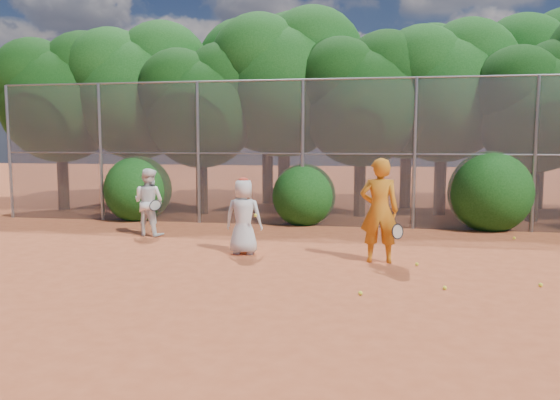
# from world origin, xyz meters

# --- Properties ---
(ground) EXTENTS (80.00, 80.00, 0.00)m
(ground) POSITION_xyz_m (0.00, 0.00, 0.00)
(ground) COLOR #A74725
(ground) RESTS_ON ground
(fence_back) EXTENTS (20.05, 0.09, 4.03)m
(fence_back) POSITION_xyz_m (-0.12, 6.00, 2.05)
(fence_back) COLOR gray
(fence_back) RESTS_ON ground
(tree_0) EXTENTS (4.38, 3.81, 6.00)m
(tree_0) POSITION_xyz_m (-9.44, 8.04, 3.93)
(tree_0) COLOR black
(tree_0) RESTS_ON ground
(tree_1) EXTENTS (4.64, 4.03, 6.35)m
(tree_1) POSITION_xyz_m (-6.94, 8.54, 4.16)
(tree_1) COLOR black
(tree_1) RESTS_ON ground
(tree_2) EXTENTS (3.99, 3.47, 5.47)m
(tree_2) POSITION_xyz_m (-4.45, 7.83, 3.58)
(tree_2) COLOR black
(tree_2) RESTS_ON ground
(tree_3) EXTENTS (4.89, 4.26, 6.70)m
(tree_3) POSITION_xyz_m (-1.94, 8.84, 4.40)
(tree_3) COLOR black
(tree_3) RESTS_ON ground
(tree_4) EXTENTS (4.19, 3.64, 5.73)m
(tree_4) POSITION_xyz_m (0.55, 8.24, 3.76)
(tree_4) COLOR black
(tree_4) RESTS_ON ground
(tree_5) EXTENTS (4.51, 3.92, 6.17)m
(tree_5) POSITION_xyz_m (3.06, 9.04, 4.05)
(tree_5) COLOR black
(tree_5) RESTS_ON ground
(tree_6) EXTENTS (3.86, 3.36, 5.29)m
(tree_6) POSITION_xyz_m (5.55, 8.03, 3.47)
(tree_6) COLOR black
(tree_6) RESTS_ON ground
(tree_9) EXTENTS (4.83, 4.20, 6.62)m
(tree_9) POSITION_xyz_m (-7.94, 10.84, 4.34)
(tree_9) COLOR black
(tree_9) RESTS_ON ground
(tree_10) EXTENTS (5.15, 4.48, 7.06)m
(tree_10) POSITION_xyz_m (-2.93, 11.05, 4.63)
(tree_10) COLOR black
(tree_10) RESTS_ON ground
(tree_11) EXTENTS (4.64, 4.03, 6.35)m
(tree_11) POSITION_xyz_m (2.06, 10.64, 4.16)
(tree_11) COLOR black
(tree_11) RESTS_ON ground
(tree_12) EXTENTS (5.02, 4.37, 6.88)m
(tree_12) POSITION_xyz_m (6.56, 11.24, 4.51)
(tree_12) COLOR black
(tree_12) RESTS_ON ground
(bush_0) EXTENTS (2.00, 2.00, 2.00)m
(bush_0) POSITION_xyz_m (-6.00, 6.30, 1.00)
(bush_0) COLOR #0F3F10
(bush_0) RESTS_ON ground
(bush_1) EXTENTS (1.80, 1.80, 1.80)m
(bush_1) POSITION_xyz_m (-1.00, 6.30, 0.90)
(bush_1) COLOR #0F3F10
(bush_1) RESTS_ON ground
(bush_2) EXTENTS (2.20, 2.20, 2.20)m
(bush_2) POSITION_xyz_m (4.00, 6.30, 1.10)
(bush_2) COLOR #0F3F10
(bush_2) RESTS_ON ground
(player_yellow) EXTENTS (0.86, 0.59, 2.04)m
(player_yellow) POSITION_xyz_m (1.09, 1.75, 1.02)
(player_yellow) COLOR #C57217
(player_yellow) RESTS_ON ground
(player_teen) EXTENTS (0.78, 0.52, 1.61)m
(player_teen) POSITION_xyz_m (-1.69, 2.04, 0.80)
(player_teen) COLOR silver
(player_teen) RESTS_ON ground
(player_white) EXTENTS (0.94, 0.80, 1.68)m
(player_white) POSITION_xyz_m (-4.54, 3.75, 0.84)
(player_white) COLOR white
(player_white) RESTS_ON ground
(ball_0) EXTENTS (0.07, 0.07, 0.07)m
(ball_0) POSITION_xyz_m (3.70, 0.37, 0.03)
(ball_0) COLOR yellow
(ball_0) RESTS_ON ground
(ball_1) EXTENTS (0.07, 0.07, 0.07)m
(ball_1) POSITION_xyz_m (1.82, 1.55, 0.03)
(ball_1) COLOR yellow
(ball_1) RESTS_ON ground
(ball_2) EXTENTS (0.07, 0.07, 0.07)m
(ball_2) POSITION_xyz_m (2.14, -0.09, 0.03)
(ball_2) COLOR yellow
(ball_2) RESTS_ON ground
(ball_4) EXTENTS (0.07, 0.07, 0.07)m
(ball_4) POSITION_xyz_m (0.82, -0.63, 0.03)
(ball_4) COLOR yellow
(ball_4) RESTS_ON ground
(ball_5) EXTENTS (0.07, 0.07, 0.07)m
(ball_5) POSITION_xyz_m (4.31, 4.80, 0.03)
(ball_5) COLOR yellow
(ball_5) RESTS_ON ground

